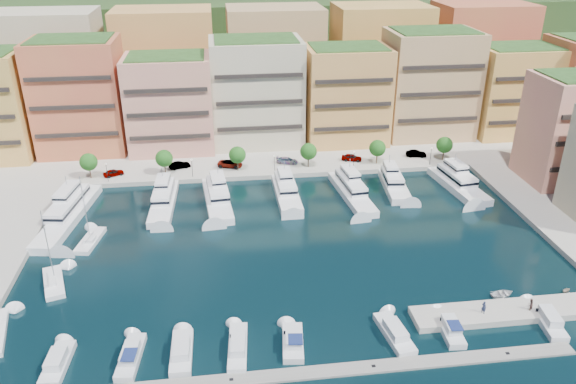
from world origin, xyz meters
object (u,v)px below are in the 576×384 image
cruiser_0 (58,363)px  sailboat_2 (90,241)px  cruiser_4 (293,343)px  tree_0 (89,162)px  tree_5 (444,145)px  yacht_1 (164,200)px  tree_3 (308,152)px  tree_4 (377,148)px  person_0 (484,307)px  car_1 (180,165)px  cruiser_3 (238,348)px  car_5 (416,154)px  yacht_5 (394,183)px  car_3 (287,160)px  lamppost_0 (107,169)px  yacht_6 (457,182)px  lamppost_3 (354,157)px  cruiser_9 (547,320)px  yacht_4 (351,191)px  cruiser_2 (182,352)px  lamppost_2 (274,161)px  sailboat_1 (54,283)px  car_4 (352,157)px  lamppost_4 (431,153)px  yacht_0 (69,212)px  yacht_3 (286,191)px  cruiser_1 (131,357)px  tender_3 (566,290)px  car_2 (230,164)px  cruiser_6 (395,334)px  tree_2 (237,155)px  cruiser_7 (450,329)px  lamppost_1 (192,165)px  person_1 (530,304)px

cruiser_0 → sailboat_2: size_ratio=0.60×
cruiser_4 → tree_0: bearing=122.1°
tree_5 → yacht_1: (-63.50, -13.28, -3.65)m
tree_3 → tree_4: size_ratio=1.00×
person_0 → car_1: bearing=5.6°
cruiser_3 → car_5: car_5 is taller
yacht_5 → car_3: bearing=146.0°
tree_4 → lamppost_0: (-60.00, -2.30, -0.92)m
lamppost_0 → cruiser_3: (25.07, -55.80, -3.28)m
tree_4 → yacht_6: 19.51m
cruiser_4 → car_5: size_ratio=1.61×
lamppost_3 → person_0: bearing=-83.6°
cruiser_9 → sailboat_2: size_ratio=0.67×
yacht_4 → cruiser_2: yacht_4 is taller
lamppost_2 → sailboat_1: bearing=-136.3°
lamppost_2 → car_4: size_ratio=0.90×
tree_5 → yacht_1: 64.98m
tree_5 → yacht_1: bearing=-168.2°
cruiser_4 → sailboat_2: 44.74m
tree_3 → lamppost_2: size_ratio=1.35×
lamppost_4 → cruiser_0: lamppost_4 is taller
tree_0 → car_4: (58.66, 2.36, -2.95)m
lamppost_4 → yacht_0: yacht_0 is taller
yacht_1 → yacht_5: same height
yacht_3 → cruiser_9: size_ratio=1.95×
yacht_4 → cruiser_1: (-39.47, -44.21, -0.52)m
cruiser_2 → tender_3: (57.86, 6.57, -0.13)m
tree_5 → yacht_4: tree_5 is taller
lamppost_3 → cruiser_3: (-28.93, -55.80, -3.28)m
car_2 → car_4: bearing=-73.9°
cruiser_9 → cruiser_3: bearing=-180.0°
cruiser_6 → car_5: size_ratio=1.91×
person_0 → tree_2: bearing=-2.0°
lamppost_4 → yacht_0: 78.44m
person_0 → yacht_4: bearing=-19.3°
yacht_0 → car_5: bearing=14.2°
cruiser_7 → car_3: bearing=103.7°
lamppost_4 → yacht_0: (-77.13, -14.05, -2.62)m
car_1 → car_3: bearing=-109.4°
sailboat_1 → car_5: (73.17, 42.07, 1.46)m
tree_2 → cruiser_2: size_ratio=0.68×
cruiser_0 → tender_3: (73.42, 6.56, -0.13)m
car_3 → lamppost_4: bearing=-82.3°
tree_5 → cruiser_9: bearing=-97.2°
cruiser_2 → tender_3: size_ratio=5.20×
yacht_0 → cruiser_1: (16.40, -41.76, -0.64)m
tree_4 → lamppost_1: 42.07m
lamppost_0 → person_1: size_ratio=2.33×
car_2 → sailboat_2: bearing=154.2°
tree_0 → tree_2: 32.00m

